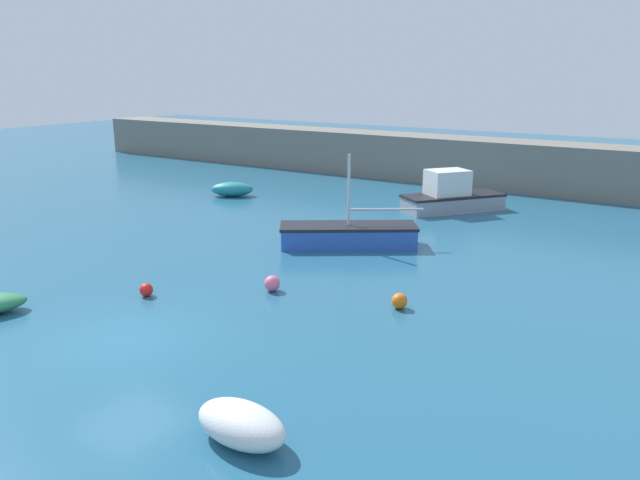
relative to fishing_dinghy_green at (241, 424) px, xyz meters
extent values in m
cube|color=#235B7A|center=(-5.55, 1.90, -0.48)|extent=(120.00, 120.00, 0.20)
cube|color=slate|center=(-5.55, 28.43, 1.00)|extent=(62.78, 3.05, 2.75)
ellipsoid|color=white|center=(0.00, 0.00, 0.00)|extent=(2.03, 1.20, 0.75)
cube|color=#2D56B7|center=(-5.26, 12.59, -0.01)|extent=(5.16, 4.24, 0.73)
cube|color=black|center=(-5.26, 12.59, 0.42)|extent=(5.26, 4.32, 0.12)
cylinder|color=silver|center=(-5.26, 12.59, 1.80)|extent=(0.11, 0.11, 2.87)
cylinder|color=silver|center=(-4.07, 13.42, 1.09)|extent=(2.44, 1.73, 0.09)
cube|color=gray|center=(-4.26, 20.86, -0.02)|extent=(4.30, 4.98, 0.70)
cube|color=black|center=(-4.26, 20.86, 0.39)|extent=(4.39, 5.08, 0.12)
cube|color=silver|center=(-4.48, 20.56, 0.99)|extent=(2.27, 2.37, 1.33)
ellipsoid|color=teal|center=(-15.70, 17.63, 0.01)|extent=(2.54, 2.20, 0.78)
sphere|color=#EA668C|center=(-4.57, 6.82, -0.13)|extent=(0.50, 0.50, 0.50)
sphere|color=red|center=(-7.48, 4.33, -0.17)|extent=(0.41, 0.41, 0.41)
sphere|color=orange|center=(-0.59, 7.68, -0.14)|extent=(0.46, 0.46, 0.46)
camera|label=1|loc=(6.83, -7.68, 6.30)|focal=35.00mm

